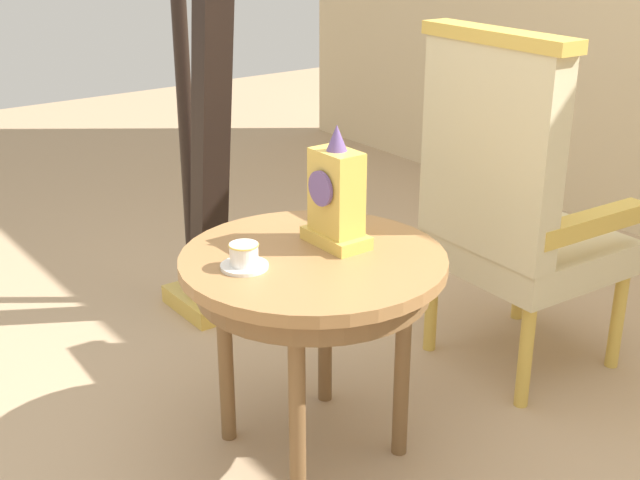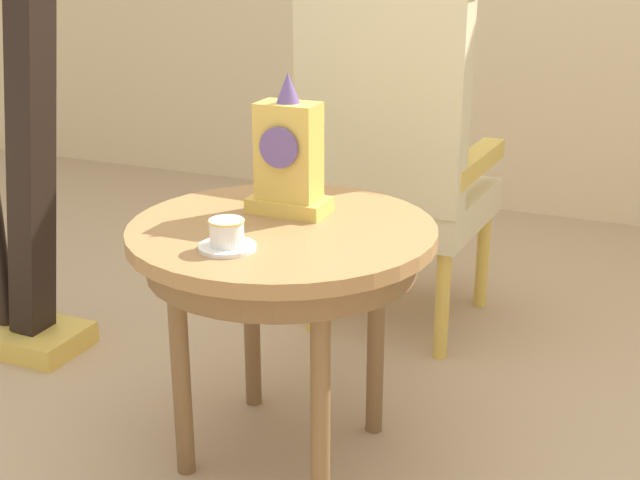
# 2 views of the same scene
# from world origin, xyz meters

# --- Properties ---
(ground_plane) EXTENTS (10.00, 10.00, 0.00)m
(ground_plane) POSITION_xyz_m (0.00, 0.00, 0.00)
(ground_plane) COLOR tan
(side_table) EXTENTS (0.72, 0.72, 0.60)m
(side_table) POSITION_xyz_m (-0.00, -0.04, 0.53)
(side_table) COLOR #9E7042
(side_table) RESTS_ON ground
(teacup_left) EXTENTS (0.12, 0.12, 0.07)m
(teacup_left) POSITION_xyz_m (-0.04, -0.24, 0.63)
(teacup_left) COLOR white
(teacup_left) RESTS_ON side_table
(mantel_clock) EXTENTS (0.19, 0.11, 0.34)m
(mantel_clock) POSITION_xyz_m (-0.03, 0.05, 0.74)
(mantel_clock) COLOR gold
(mantel_clock) RESTS_ON side_table
(armchair) EXTENTS (0.57, 0.55, 1.14)m
(armchair) POSITION_xyz_m (0.00, 0.73, 0.59)
(armchair) COLOR beige
(armchair) RESTS_ON ground
(harp) EXTENTS (0.40, 0.24, 1.81)m
(harp) POSITION_xyz_m (-0.94, 0.16, 0.73)
(harp) COLOR gold
(harp) RESTS_ON ground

